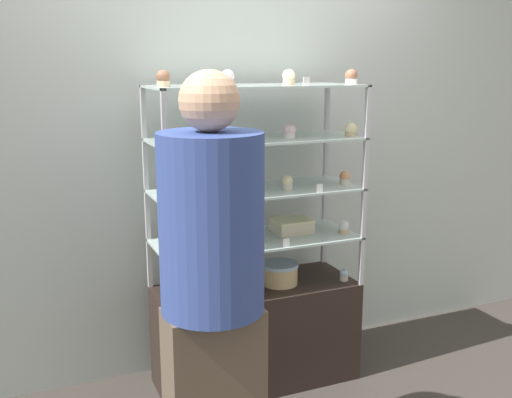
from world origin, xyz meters
TOP-DOWN VIEW (x-y plane):
  - ground_plane at (0.00, 0.00)m, footprint 20.00×20.00m
  - back_wall at (0.00, 0.37)m, footprint 8.00×0.05m
  - display_base at (0.00, 0.00)m, footprint 1.11×0.45m
  - display_riser_lower at (0.00, 0.00)m, footprint 1.11×0.45m
  - display_riser_middle at (0.00, 0.00)m, footprint 1.11×0.45m
  - display_riser_upper at (0.00, 0.00)m, footprint 1.11×0.45m
  - display_riser_top at (0.00, 0.00)m, footprint 1.11×0.45m
  - layer_cake_centerpiece at (0.13, -0.02)m, footprint 0.21×0.21m
  - sheet_cake_frosted at (0.23, 0.04)m, footprint 0.21×0.18m
  - cupcake_0 at (-0.50, -0.09)m, footprint 0.05×0.05m
  - cupcake_1 at (-0.26, -0.08)m, footprint 0.05×0.05m
  - cupcake_2 at (0.49, -0.12)m, footprint 0.05×0.05m
  - price_tag_0 at (-0.28, -0.21)m, footprint 0.04×0.00m
  - cupcake_3 at (-0.50, -0.04)m, footprint 0.06×0.06m
  - cupcake_4 at (-0.16, -0.09)m, footprint 0.06×0.06m
  - cupcake_5 at (0.49, -0.10)m, footprint 0.06×0.06m
  - price_tag_1 at (0.08, -0.21)m, footprint 0.04×0.00m
  - cupcake_6 at (-0.49, -0.05)m, footprint 0.06×0.06m
  - cupcake_7 at (-0.16, -0.04)m, footprint 0.06×0.06m
  - cupcake_8 at (0.15, -0.07)m, footprint 0.06×0.06m
  - cupcake_9 at (0.51, -0.06)m, footprint 0.06×0.06m
  - price_tag_2 at (0.27, -0.21)m, footprint 0.04×0.00m
  - cupcake_10 at (-0.48, -0.07)m, footprint 0.07×0.07m
  - cupcake_11 at (-0.18, -0.10)m, footprint 0.07×0.07m
  - cupcake_12 at (0.17, -0.06)m, footprint 0.07×0.07m
  - cupcake_13 at (0.50, -0.11)m, footprint 0.07×0.07m
  - price_tag_3 at (-0.35, -0.21)m, footprint 0.04×0.00m
  - cupcake_14 at (-0.50, -0.07)m, footprint 0.07×0.07m
  - cupcake_15 at (-0.18, -0.06)m, footprint 0.07×0.07m
  - cupcake_16 at (0.17, -0.03)m, footprint 0.07×0.07m
  - cupcake_17 at (0.50, -0.11)m, footprint 0.07×0.07m
  - price_tag_4 at (0.18, -0.21)m, footprint 0.04×0.00m
  - donut_glazed at (-0.25, -0.02)m, footprint 0.14×0.14m
  - customer_figure at (-0.51, -0.75)m, footprint 0.41×0.41m

SIDE VIEW (x-z plane):
  - ground_plane at x=0.00m, z-range 0.00..0.00m
  - display_base at x=0.00m, z-range 0.00..0.57m
  - price_tag_0 at x=-0.28m, z-range 0.57..0.62m
  - cupcake_0 at x=-0.50m, z-range 0.57..0.64m
  - cupcake_1 at x=-0.26m, z-range 0.57..0.64m
  - cupcake_2 at x=0.49m, z-range 0.57..0.64m
  - layer_cake_centerpiece at x=0.13m, z-range 0.57..0.69m
  - display_riser_lower at x=0.00m, z-range 0.69..0.96m
  - price_tag_1 at x=0.08m, z-range 0.84..0.89m
  - cupcake_3 at x=-0.50m, z-range 0.84..0.91m
  - cupcake_4 at x=-0.16m, z-range 0.84..0.91m
  - cupcake_5 at x=0.49m, z-range 0.84..0.91m
  - sheet_cake_frosted at x=0.23m, z-range 0.84..0.92m
  - customer_figure at x=-0.51m, z-range 0.06..1.81m
  - display_riser_middle at x=0.00m, z-range 0.96..1.24m
  - price_tag_2 at x=0.27m, z-range 1.12..1.16m
  - cupcake_6 at x=-0.49m, z-range 1.12..1.19m
  - cupcake_7 at x=-0.16m, z-range 1.12..1.19m
  - cupcake_8 at x=0.15m, z-range 1.12..1.19m
  - cupcake_9 at x=0.51m, z-range 1.12..1.19m
  - back_wall at x=0.00m, z-range 0.00..2.60m
  - display_riser_upper at x=0.00m, z-range 1.24..1.51m
  - price_tag_3 at x=-0.35m, z-range 1.39..1.43m
  - cupcake_10 at x=-0.48m, z-range 1.39..1.46m
  - cupcake_11 at x=-0.18m, z-range 1.39..1.46m
  - cupcake_12 at x=0.17m, z-range 1.39..1.46m
  - cupcake_13 at x=0.50m, z-range 1.39..1.46m
  - display_riser_top at x=0.00m, z-range 1.51..1.78m
  - donut_glazed at x=-0.25m, z-range 1.66..1.70m
  - price_tag_4 at x=0.18m, z-range 1.66..1.71m
  - cupcake_14 at x=-0.50m, z-range 1.66..1.74m
  - cupcake_15 at x=-0.18m, z-range 1.66..1.74m
  - cupcake_16 at x=0.17m, z-range 1.66..1.74m
  - cupcake_17 at x=0.50m, z-range 1.66..1.74m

